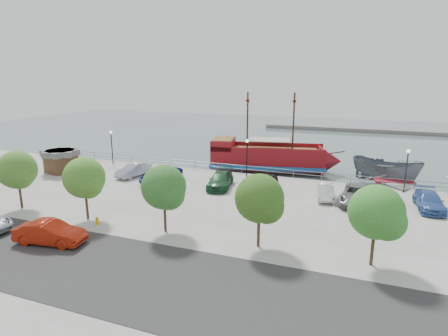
% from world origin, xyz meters
% --- Properties ---
extents(ground, '(160.00, 160.00, 0.00)m').
position_xyz_m(ground, '(0.00, 0.00, -1.00)').
color(ground, '#3F4E4D').
extents(street, '(100.00, 8.00, 0.04)m').
position_xyz_m(street, '(0.00, -16.00, 0.01)').
color(street, '#2D2D2D').
rests_on(street, land_slab).
extents(sidewalk, '(100.00, 4.00, 0.05)m').
position_xyz_m(sidewalk, '(0.00, -10.00, 0.01)').
color(sidewalk, gray).
rests_on(sidewalk, land_slab).
extents(seawall_railing, '(50.00, 0.06, 1.00)m').
position_xyz_m(seawall_railing, '(0.00, 7.80, 0.53)').
color(seawall_railing, slate).
rests_on(seawall_railing, land_slab).
extents(far_shore, '(40.00, 3.00, 0.80)m').
position_xyz_m(far_shore, '(10.00, 55.00, -0.60)').
color(far_shore, slate).
rests_on(far_shore, ground).
extents(pirate_ship, '(16.93, 7.63, 10.50)m').
position_xyz_m(pirate_ship, '(1.73, 13.85, 0.76)').
color(pirate_ship, maroon).
rests_on(pirate_ship, ground).
extents(patrol_boat, '(8.26, 5.68, 3.00)m').
position_xyz_m(patrol_boat, '(14.50, 11.86, 0.50)').
color(patrol_boat, '#555E68').
rests_on(patrol_boat, ground).
extents(speedboat, '(6.36, 7.99, 1.48)m').
position_xyz_m(speedboat, '(15.34, 10.14, -0.26)').
color(speedboat, silver).
rests_on(speedboat, ground).
extents(dock_west, '(6.65, 4.34, 0.37)m').
position_xyz_m(dock_west, '(-15.28, 9.20, -0.82)').
color(dock_west, gray).
rests_on(dock_west, ground).
extents(dock_mid, '(7.26, 2.13, 0.41)m').
position_xyz_m(dock_mid, '(8.00, 9.20, -0.79)').
color(dock_mid, '#6F685D').
rests_on(dock_mid, ground).
extents(dock_east, '(6.83, 3.29, 0.38)m').
position_xyz_m(dock_east, '(17.39, 9.20, -0.81)').
color(dock_east, gray).
rests_on(dock_east, ground).
extents(shed, '(3.93, 3.93, 2.64)m').
position_xyz_m(shed, '(-21.00, 0.86, 1.41)').
color(shed, '#4F341F').
rests_on(shed, land_slab).
extents(street_sedan, '(4.97, 2.40, 1.57)m').
position_xyz_m(street_sedan, '(-7.27, -14.50, 0.78)').
color(street_sedan, '#981B0A').
rests_on(street_sedan, street).
extents(fire_hydrant, '(0.23, 0.23, 0.67)m').
position_xyz_m(fire_hydrant, '(-6.44, -10.80, 0.36)').
color(fire_hydrant, '#E9A704').
rests_on(fire_hydrant, sidewalk).
extents(lamp_post_left, '(0.36, 0.36, 4.28)m').
position_xyz_m(lamp_post_left, '(-18.00, 6.50, 2.94)').
color(lamp_post_left, black).
rests_on(lamp_post_left, land_slab).
extents(lamp_post_mid, '(0.36, 0.36, 4.28)m').
position_xyz_m(lamp_post_mid, '(0.00, 6.50, 2.94)').
color(lamp_post_mid, black).
rests_on(lamp_post_mid, land_slab).
extents(lamp_post_right, '(0.36, 0.36, 4.28)m').
position_xyz_m(lamp_post_right, '(16.00, 6.50, 2.94)').
color(lamp_post_right, black).
rests_on(lamp_post_right, land_slab).
extents(tree_b, '(3.30, 3.20, 5.00)m').
position_xyz_m(tree_b, '(-14.85, -10.07, 3.30)').
color(tree_b, '#473321').
rests_on(tree_b, sidewalk).
extents(tree_c, '(3.30, 3.20, 5.00)m').
position_xyz_m(tree_c, '(-7.85, -10.07, 3.30)').
color(tree_c, '#473321').
rests_on(tree_c, sidewalk).
extents(tree_d, '(3.30, 3.20, 5.00)m').
position_xyz_m(tree_d, '(-0.85, -10.07, 3.30)').
color(tree_d, '#473321').
rests_on(tree_d, sidewalk).
extents(tree_e, '(3.30, 3.20, 5.00)m').
position_xyz_m(tree_e, '(6.15, -10.07, 3.30)').
color(tree_e, '#473321').
rests_on(tree_e, sidewalk).
extents(tree_f, '(3.30, 3.20, 5.00)m').
position_xyz_m(tree_f, '(13.15, -10.07, 3.30)').
color(tree_f, '#473321').
rests_on(tree_f, sidewalk).
extents(parked_car_b, '(2.42, 4.66, 1.46)m').
position_xyz_m(parked_car_b, '(-11.99, 2.28, 0.73)').
color(parked_car_b, '#A4A9BA').
rests_on(parked_car_b, land_slab).
extents(parked_car_c, '(2.83, 5.70, 1.55)m').
position_xyz_m(parked_car_c, '(-7.94, 1.34, 0.78)').
color(parked_car_c, navy).
rests_on(parked_car_c, land_slab).
extents(parked_car_d, '(3.02, 5.53, 1.52)m').
position_xyz_m(parked_car_d, '(-1.32, 1.82, 0.76)').
color(parked_car_d, '#1D4C2B').
rests_on(parked_car_d, land_slab).
extents(parked_car_e, '(2.65, 4.82, 1.55)m').
position_xyz_m(parked_car_e, '(3.53, 2.51, 0.78)').
color(parked_car_e, black).
rests_on(parked_car_e, land_slab).
extents(parked_car_f, '(2.13, 4.27, 1.35)m').
position_xyz_m(parked_car_f, '(8.99, 1.98, 0.67)').
color(parked_car_f, silver).
rests_on(parked_car_f, land_slab).
extents(parked_car_g, '(3.17, 5.90, 1.57)m').
position_xyz_m(parked_car_g, '(11.81, 1.59, 0.79)').
color(parked_car_g, slate).
rests_on(parked_car_g, land_slab).
extents(parked_car_h, '(2.35, 5.05, 1.43)m').
position_xyz_m(parked_car_h, '(17.60, 2.20, 0.71)').
color(parked_car_h, '#3961A3').
rests_on(parked_car_h, land_slab).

